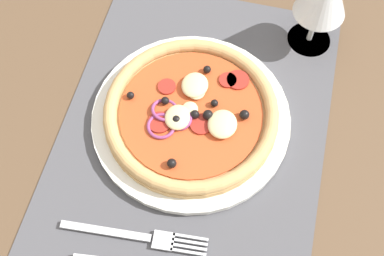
{
  "coord_description": "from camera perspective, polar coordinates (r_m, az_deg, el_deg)",
  "views": [
    {
      "loc": [
        26.08,
        6.54,
        57.62
      ],
      "look_at": [
        -0.92,
        0.0,
        2.48
      ],
      "focal_mm": 44.65,
      "sensor_mm": 36.0,
      "label": 1
    }
  ],
  "objects": [
    {
      "name": "fork",
      "position": [
        0.59,
        -5.99,
        -12.82
      ],
      "size": [
        2.92,
        18.06,
        0.44
      ],
      "rotation": [
        0.0,
        0.0,
        1.65
      ],
      "color": "silver",
      "rests_on": "placemat"
    },
    {
      "name": "plate",
      "position": [
        0.64,
        -0.12,
        1.17
      ],
      "size": [
        26.63,
        26.63,
        1.08
      ],
      "primitive_type": "cylinder",
      "color": "silver",
      "rests_on": "placemat"
    },
    {
      "name": "ground_plane",
      "position": [
        0.65,
        -0.19,
        -2.18
      ],
      "size": [
        190.0,
        140.0,
        2.4
      ],
      "primitive_type": "cube",
      "color": "brown"
    },
    {
      "name": "placemat",
      "position": [
        0.63,
        -0.2,
        -1.65
      ],
      "size": [
        50.85,
        35.04,
        0.4
      ],
      "primitive_type": "cube",
      "color": "#4C4C51",
      "rests_on": "ground_plane"
    },
    {
      "name": "pizza",
      "position": [
        0.63,
        -0.1,
        1.88
      ],
      "size": [
        23.13,
        23.13,
        2.65
      ],
      "color": "tan",
      "rests_on": "plate"
    }
  ]
}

